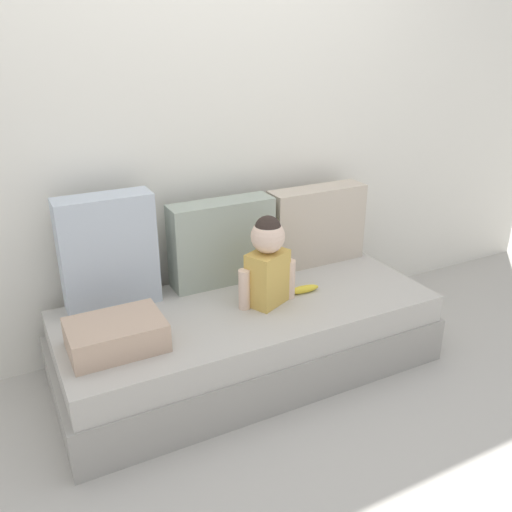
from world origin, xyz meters
TOP-DOWN VIEW (x-y plane):
  - ground_plane at (0.00, 0.00)m, footprint 12.00×12.00m
  - back_wall at (0.00, 0.53)m, footprint 5.11×0.10m
  - couch at (0.00, 0.00)m, footprint 1.91×0.80m
  - throw_pillow_left at (-0.59, 0.30)m, footprint 0.45×0.16m
  - throw_pillow_center at (0.00, 0.30)m, footprint 0.56×0.16m
  - throw_pillow_right at (0.59, 0.30)m, footprint 0.57×0.16m
  - toddler at (0.09, -0.03)m, footprint 0.31×0.21m
  - banana at (0.31, -0.02)m, footprint 0.17×0.05m
  - folded_blanket at (-0.68, -0.10)m, footprint 0.40×0.28m

SIDE VIEW (x-z plane):
  - ground_plane at x=0.00m, z-range 0.00..0.00m
  - couch at x=0.00m, z-range 0.00..0.38m
  - banana at x=0.31m, z-range 0.38..0.42m
  - folded_blanket at x=-0.68m, z-range 0.38..0.51m
  - throw_pillow_right at x=0.59m, z-range 0.38..0.82m
  - throw_pillow_center at x=0.00m, z-range 0.38..0.83m
  - toddler at x=0.09m, z-range 0.38..0.84m
  - throw_pillow_left at x=-0.59m, z-range 0.38..0.94m
  - back_wall at x=0.00m, z-range 0.00..2.51m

